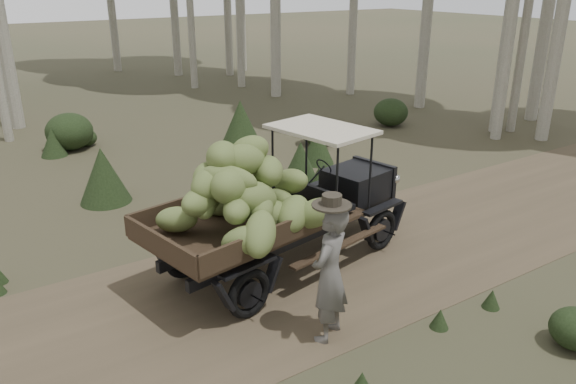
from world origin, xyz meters
name	(u,v)px	position (x,y,z in m)	size (l,w,h in m)	color
ground	(190,313)	(0.00, 0.00, 0.00)	(120.00, 120.00, 0.00)	#473D2B
dirt_track	(190,313)	(0.00, 0.00, 0.00)	(70.00, 4.00, 0.01)	brown
banana_truck	(268,197)	(1.53, 0.27, 1.43)	(5.17, 2.92, 2.51)	black
farmer	(330,273)	(1.37, -1.57, 1.00)	(0.84, 0.75, 2.11)	#5A5652
undergrowth	(219,291)	(0.29, -0.43, 0.50)	(22.47, 22.17, 1.33)	#233319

